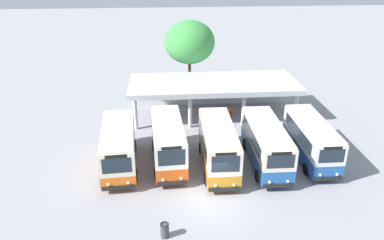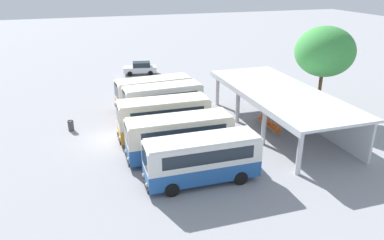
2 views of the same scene
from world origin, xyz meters
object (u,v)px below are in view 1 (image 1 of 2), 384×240
object	(u,v)px
waiting_chair_end_by_column	(199,114)
waiting_chair_fifth_seat	(224,113)
city_bus_nearest_orange	(119,146)
city_bus_fourth_amber	(266,143)
city_bus_second_in_row	(168,142)
city_bus_fifth_blue	(311,139)
waiting_chair_far_end_seat	(230,112)
litter_bin_apron	(165,230)
city_bus_middle_cream	(218,145)
waiting_chair_fourth_seat	(218,113)
waiting_chair_middle_seat	(211,113)
waiting_chair_second_from_end	(205,113)

from	to	relation	value
waiting_chair_end_by_column	waiting_chair_fifth_seat	distance (m)	2.42
city_bus_nearest_orange	city_bus_fourth_amber	xyz separation A→B (m)	(10.79, -0.51, 0.05)
city_bus_second_in_row	city_bus_fifth_blue	world-z (taller)	city_bus_second_in_row
waiting_chair_far_end_seat	litter_bin_apron	distance (m)	17.37
waiting_chair_end_by_column	litter_bin_apron	world-z (taller)	litter_bin_apron
waiting_chair_far_end_seat	city_bus_nearest_orange	bearing A→B (deg)	-139.82
city_bus_nearest_orange	waiting_chair_end_by_column	bearing A→B (deg)	50.67
city_bus_middle_cream	waiting_chair_fourth_seat	bearing A→B (deg)	81.74
waiting_chair_middle_seat	litter_bin_apron	distance (m)	16.77
city_bus_fifth_blue	litter_bin_apron	world-z (taller)	city_bus_fifth_blue
city_bus_nearest_orange	city_bus_fourth_amber	bearing A→B (deg)	-2.69
waiting_chair_second_from_end	waiting_chair_fourth_seat	xyz separation A→B (m)	(1.21, -0.04, 0.00)
city_bus_nearest_orange	city_bus_fourth_amber	world-z (taller)	city_bus_fourth_amber
city_bus_second_in_row	city_bus_fourth_amber	size ratio (longest dim) A/B	0.92
city_bus_middle_cream	waiting_chair_far_end_seat	distance (m)	9.39
city_bus_nearest_orange	city_bus_middle_cream	size ratio (longest dim) A/B	1.02
city_bus_nearest_orange	waiting_chair_second_from_end	size ratio (longest dim) A/B	8.70
city_bus_middle_cream	waiting_chair_end_by_column	size ratio (longest dim) A/B	8.51
city_bus_second_in_row	litter_bin_apron	distance (m)	8.09
city_bus_middle_cream	waiting_chair_end_by_column	xyz separation A→B (m)	(-0.51, 8.91, -1.32)
city_bus_nearest_orange	waiting_chair_second_from_end	world-z (taller)	city_bus_nearest_orange
city_bus_fifth_blue	litter_bin_apron	distance (m)	13.73
waiting_chair_fifth_seat	waiting_chair_far_end_seat	size ratio (longest dim) A/B	1.00
city_bus_fourth_amber	litter_bin_apron	bearing A→B (deg)	-135.76
city_bus_second_in_row	waiting_chair_fourth_seat	distance (m)	9.60
city_bus_nearest_orange	waiting_chair_end_by_column	distance (m)	10.61
city_bus_second_in_row	city_bus_middle_cream	world-z (taller)	city_bus_second_in_row
city_bus_fourth_amber	city_bus_fifth_blue	xyz separation A→B (m)	(3.60, 0.44, -0.04)
waiting_chair_end_by_column	waiting_chair_far_end_seat	world-z (taller)	same
waiting_chair_fourth_seat	litter_bin_apron	bearing A→B (deg)	-108.24
waiting_chair_far_end_seat	city_bus_middle_cream	bearing A→B (deg)	-105.66
city_bus_nearest_orange	waiting_chair_fifth_seat	bearing A→B (deg)	41.89
city_bus_nearest_orange	waiting_chair_fourth_seat	distance (m)	11.86
waiting_chair_fifth_seat	waiting_chair_far_end_seat	xyz separation A→B (m)	(0.60, 0.03, 0.00)
litter_bin_apron	city_bus_fifth_blue	bearing A→B (deg)	35.00
city_bus_fourth_amber	city_bus_fifth_blue	size ratio (longest dim) A/B	1.03
waiting_chair_second_from_end	litter_bin_apron	bearing A→B (deg)	-104.24
waiting_chair_middle_seat	waiting_chair_far_end_seat	xyz separation A→B (m)	(1.81, 0.01, 0.00)
waiting_chair_fourth_seat	waiting_chair_second_from_end	bearing A→B (deg)	177.98
waiting_chair_far_end_seat	waiting_chair_second_from_end	bearing A→B (deg)	178.98
city_bus_nearest_orange	waiting_chair_far_end_seat	size ratio (longest dim) A/B	8.70
city_bus_fifth_blue	litter_bin_apron	xyz separation A→B (m)	(-11.20, -7.84, -1.27)
city_bus_second_in_row	waiting_chair_middle_seat	bearing A→B (deg)	62.18
city_bus_nearest_orange	waiting_chair_end_by_column	xyz separation A→B (m)	(6.68, 8.15, -1.18)
city_bus_second_in_row	waiting_chair_far_end_seat	distance (m)	10.27
city_bus_nearest_orange	waiting_chair_second_from_end	distance (m)	11.06
waiting_chair_end_by_column	waiting_chair_middle_seat	xyz separation A→B (m)	(1.21, 0.03, 0.00)
city_bus_second_in_row	waiting_chair_end_by_column	distance (m)	8.77
city_bus_fifth_blue	waiting_chair_end_by_column	size ratio (longest dim) A/B	8.59
waiting_chair_end_by_column	waiting_chair_middle_seat	world-z (taller)	same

